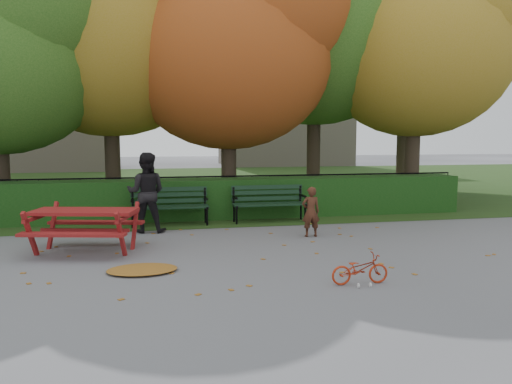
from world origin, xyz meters
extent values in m
plane|color=slate|center=(0.00, 0.00, 0.00)|extent=(90.00, 90.00, 0.00)
plane|color=#223913|center=(0.00, 14.00, 0.01)|extent=(90.00, 90.00, 0.00)
cube|color=gray|center=(-9.00, 26.00, 7.50)|extent=(10.00, 7.00, 15.00)
cube|color=gray|center=(8.00, 28.00, 6.00)|extent=(9.00, 6.00, 12.00)
cube|color=black|center=(0.00, 4.50, 0.50)|extent=(13.00, 0.90, 1.00)
cube|color=black|center=(0.00, 5.30, 0.08)|extent=(14.00, 0.04, 0.04)
cube|color=black|center=(0.00, 5.30, 1.00)|extent=(14.00, 0.04, 0.04)
cylinder|color=black|center=(-3.00, 5.30, 0.50)|extent=(0.03, 0.03, 1.00)
cylinder|color=black|center=(0.00, 5.30, 0.50)|extent=(0.03, 0.03, 1.00)
cylinder|color=black|center=(3.00, 5.30, 0.50)|extent=(0.03, 0.03, 1.00)
cylinder|color=black|center=(6.50, 5.30, 0.50)|extent=(0.03, 0.03, 1.00)
cylinder|color=#32261C|center=(-5.50, 5.80, 1.31)|extent=(0.44, 0.44, 2.62)
cylinder|color=#32261C|center=(-2.80, 7.00, 1.57)|extent=(0.44, 0.44, 3.15)
ellipsoid|color=olive|center=(-2.80, 7.00, 4.95)|extent=(6.40, 6.40, 5.76)
cylinder|color=#32261C|center=(0.50, 6.20, 1.40)|extent=(0.44, 0.44, 2.80)
ellipsoid|color=brown|center=(0.50, 6.20, 4.40)|extent=(6.00, 6.00, 5.40)
sphere|color=brown|center=(1.55, 5.45, 5.75)|extent=(4.50, 4.50, 4.50)
cylinder|color=#32261C|center=(3.50, 7.50, 1.75)|extent=(0.44, 0.44, 3.50)
ellipsoid|color=#245417|center=(3.50, 7.50, 5.50)|extent=(6.80, 6.80, 6.12)
cylinder|color=#32261C|center=(6.20, 6.00, 1.49)|extent=(0.44, 0.44, 2.97)
ellipsoid|color=olive|center=(6.20, 6.00, 4.68)|extent=(5.80, 5.80, 5.22)
sphere|color=olive|center=(7.21, 5.28, 5.98)|extent=(4.35, 4.35, 4.35)
cylinder|color=#32261C|center=(8.00, 10.00, 1.57)|extent=(0.44, 0.44, 3.15)
ellipsoid|color=#245417|center=(8.00, 10.00, 4.95)|extent=(6.00, 6.00, 5.40)
sphere|color=#245417|center=(9.05, 9.25, 6.30)|extent=(4.50, 4.50, 4.50)
cube|color=black|center=(-1.30, 3.42, 0.44)|extent=(1.80, 0.12, 0.04)
cube|color=black|center=(-1.30, 3.60, 0.44)|extent=(1.80, 0.12, 0.04)
cube|color=black|center=(-1.30, 3.78, 0.44)|extent=(1.80, 0.12, 0.04)
cube|color=black|center=(-1.30, 3.87, 0.55)|extent=(1.80, 0.05, 0.10)
cube|color=black|center=(-1.30, 3.87, 0.70)|extent=(1.80, 0.05, 0.10)
cube|color=black|center=(-1.30, 3.87, 0.83)|extent=(1.80, 0.05, 0.10)
cube|color=black|center=(-2.15, 3.60, 0.42)|extent=(0.05, 0.55, 0.06)
cube|color=black|center=(-2.15, 3.87, 0.65)|extent=(0.05, 0.05, 0.41)
cylinder|color=black|center=(-2.15, 3.42, 0.22)|extent=(0.05, 0.05, 0.44)
cylinder|color=black|center=(-2.15, 3.78, 0.22)|extent=(0.05, 0.05, 0.44)
cube|color=black|center=(-2.15, 3.62, 0.62)|extent=(0.05, 0.45, 0.04)
cube|color=black|center=(-0.45, 3.60, 0.42)|extent=(0.05, 0.55, 0.06)
cube|color=black|center=(-0.45, 3.87, 0.65)|extent=(0.05, 0.05, 0.41)
cylinder|color=black|center=(-0.45, 3.42, 0.22)|extent=(0.05, 0.05, 0.44)
cylinder|color=black|center=(-0.45, 3.78, 0.22)|extent=(0.05, 0.05, 0.44)
cube|color=black|center=(-0.45, 3.62, 0.62)|extent=(0.05, 0.45, 0.04)
cube|color=black|center=(1.10, 3.42, 0.44)|extent=(1.80, 0.12, 0.04)
cube|color=black|center=(1.10, 3.60, 0.44)|extent=(1.80, 0.12, 0.04)
cube|color=black|center=(1.10, 3.78, 0.44)|extent=(1.80, 0.12, 0.04)
cube|color=black|center=(1.10, 3.87, 0.55)|extent=(1.80, 0.05, 0.10)
cube|color=black|center=(1.10, 3.87, 0.70)|extent=(1.80, 0.05, 0.10)
cube|color=black|center=(1.10, 3.87, 0.83)|extent=(1.80, 0.05, 0.10)
cube|color=black|center=(0.25, 3.60, 0.42)|extent=(0.05, 0.55, 0.06)
cube|color=black|center=(0.25, 3.87, 0.65)|extent=(0.05, 0.05, 0.41)
cylinder|color=black|center=(0.25, 3.42, 0.22)|extent=(0.05, 0.05, 0.44)
cylinder|color=black|center=(0.25, 3.78, 0.22)|extent=(0.05, 0.05, 0.44)
cube|color=black|center=(0.25, 3.62, 0.62)|extent=(0.05, 0.45, 0.04)
cube|color=black|center=(1.95, 3.60, 0.42)|extent=(0.05, 0.55, 0.06)
cube|color=black|center=(1.95, 3.87, 0.65)|extent=(0.05, 0.05, 0.41)
cylinder|color=black|center=(1.95, 3.42, 0.22)|extent=(0.05, 0.05, 0.44)
cylinder|color=black|center=(1.95, 3.78, 0.22)|extent=(0.05, 0.05, 0.44)
cube|color=black|center=(1.95, 3.62, 0.62)|extent=(0.05, 0.45, 0.04)
cube|color=maroon|center=(-2.89, 1.17, 0.74)|extent=(1.93, 1.14, 0.06)
cube|color=maroon|center=(-3.03, 0.59, 0.44)|extent=(1.81, 0.66, 0.05)
cube|color=maroon|center=(-2.76, 1.76, 0.44)|extent=(1.81, 0.66, 0.05)
cube|color=maroon|center=(-3.76, 0.91, 0.40)|extent=(0.18, 0.52, 0.88)
cube|color=maroon|center=(-3.55, 1.79, 0.40)|extent=(0.18, 0.52, 0.88)
cube|color=maroon|center=(-3.65, 1.35, 0.66)|extent=(0.37, 1.33, 0.06)
cube|color=maroon|center=(-2.24, 0.56, 0.40)|extent=(0.18, 0.52, 0.88)
cube|color=maroon|center=(-2.03, 1.44, 0.40)|extent=(0.18, 0.52, 0.88)
cube|color=maroon|center=(-2.13, 1.00, 0.66)|extent=(0.37, 1.33, 0.06)
cube|color=maroon|center=(-2.89, 1.17, 0.40)|extent=(1.58, 0.42, 0.06)
ellipsoid|color=brown|center=(-1.88, -0.39, 0.04)|extent=(1.09, 0.77, 0.07)
imported|color=#442215|center=(1.52, 1.69, 0.52)|extent=(0.39, 0.26, 1.05)
imported|color=black|center=(-1.82, 2.90, 0.87)|extent=(0.95, 0.80, 1.74)
imported|color=#AD2B10|center=(1.14, -1.69, 0.22)|extent=(0.84, 0.30, 0.44)
camera|label=1|loc=(-1.70, -8.09, 2.07)|focal=35.00mm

